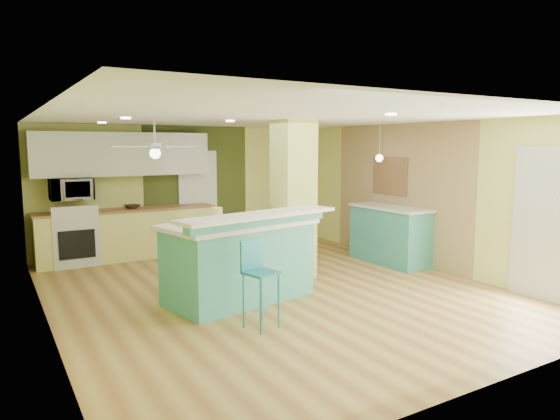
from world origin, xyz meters
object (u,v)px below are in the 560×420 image
(bar_stool, at_px, (257,269))
(canister, at_px, (217,214))
(peninsula, at_px, (240,259))
(fruit_bowl, at_px, (132,207))
(side_counter, at_px, (390,234))

(bar_stool, height_order, canister, canister)
(peninsula, relative_size, canister, 12.75)
(fruit_bowl, height_order, canister, canister)
(side_counter, height_order, fruit_bowl, side_counter)
(side_counter, xyz_separation_m, canister, (-3.54, -0.36, 0.66))
(side_counter, distance_m, fruit_bowl, 4.79)
(bar_stool, relative_size, side_counter, 0.65)
(bar_stool, distance_m, side_counter, 3.96)
(peninsula, bearing_deg, fruit_bowl, 88.83)
(bar_stool, distance_m, canister, 1.37)
(side_counter, bearing_deg, canister, -174.24)
(canister, bearing_deg, side_counter, 5.76)
(bar_stool, xyz_separation_m, fruit_bowl, (-0.31, 4.37, 0.29))
(side_counter, xyz_separation_m, fruit_bowl, (-3.91, 2.73, 0.46))
(peninsula, xyz_separation_m, side_counter, (3.31, 0.60, -0.06))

